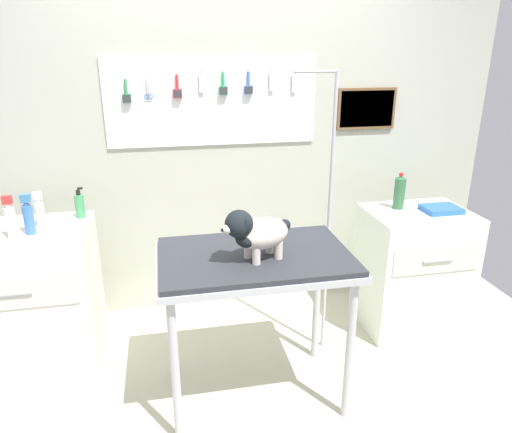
{
  "coord_description": "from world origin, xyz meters",
  "views": [
    {
      "loc": [
        -0.45,
        -2.01,
        1.88
      ],
      "look_at": [
        -0.0,
        0.19,
        1.07
      ],
      "focal_mm": 32.86,
      "sensor_mm": 36.0,
      "label": 1
    }
  ],
  "objects_px": {
    "conditioner_bottle": "(11,220)",
    "soda_bottle": "(399,192)",
    "grooming_arm": "(327,231)",
    "counter_left": "(28,301)",
    "dog": "(256,232)",
    "cabinet_right": "(413,269)",
    "grooming_table": "(255,269)"
  },
  "relations": [
    {
      "from": "grooming_arm",
      "to": "counter_left",
      "type": "height_order",
      "value": "grooming_arm"
    },
    {
      "from": "dog",
      "to": "grooming_table",
      "type": "bearing_deg",
      "value": 82.44
    },
    {
      "from": "grooming_table",
      "to": "dog",
      "type": "distance_m",
      "value": 0.25
    },
    {
      "from": "grooming_table",
      "to": "soda_bottle",
      "type": "relative_size",
      "value": 4.06
    },
    {
      "from": "dog",
      "to": "conditioner_bottle",
      "type": "distance_m",
      "value": 1.34
    },
    {
      "from": "grooming_table",
      "to": "grooming_arm",
      "type": "height_order",
      "value": "grooming_arm"
    },
    {
      "from": "grooming_arm",
      "to": "conditioner_bottle",
      "type": "height_order",
      "value": "grooming_arm"
    },
    {
      "from": "grooming_table",
      "to": "conditioner_bottle",
      "type": "distance_m",
      "value": 1.34
    },
    {
      "from": "counter_left",
      "to": "cabinet_right",
      "type": "bearing_deg",
      "value": -0.43
    },
    {
      "from": "dog",
      "to": "cabinet_right",
      "type": "bearing_deg",
      "value": 25.43
    },
    {
      "from": "grooming_arm",
      "to": "counter_left",
      "type": "bearing_deg",
      "value": 174.13
    },
    {
      "from": "grooming_arm",
      "to": "counter_left",
      "type": "distance_m",
      "value": 1.85
    },
    {
      "from": "grooming_arm",
      "to": "soda_bottle",
      "type": "relative_size",
      "value": 7.14
    },
    {
      "from": "conditioner_bottle",
      "to": "soda_bottle",
      "type": "height_order",
      "value": "conditioner_bottle"
    },
    {
      "from": "soda_bottle",
      "to": "counter_left",
      "type": "bearing_deg",
      "value": -178.13
    },
    {
      "from": "conditioner_bottle",
      "to": "grooming_arm",
      "type": "bearing_deg",
      "value": -1.96
    },
    {
      "from": "grooming_arm",
      "to": "conditioner_bottle",
      "type": "relative_size",
      "value": 7.24
    },
    {
      "from": "dog",
      "to": "cabinet_right",
      "type": "height_order",
      "value": "dog"
    },
    {
      "from": "grooming_table",
      "to": "soda_bottle",
      "type": "height_order",
      "value": "soda_bottle"
    },
    {
      "from": "cabinet_right",
      "to": "counter_left",
      "type": "bearing_deg",
      "value": 179.57
    },
    {
      "from": "grooming_table",
      "to": "cabinet_right",
      "type": "bearing_deg",
      "value": 22.66
    },
    {
      "from": "dog",
      "to": "counter_left",
      "type": "height_order",
      "value": "dog"
    },
    {
      "from": "grooming_table",
      "to": "dog",
      "type": "height_order",
      "value": "dog"
    },
    {
      "from": "counter_left",
      "to": "conditioner_bottle",
      "type": "height_order",
      "value": "conditioner_bottle"
    },
    {
      "from": "dog",
      "to": "soda_bottle",
      "type": "height_order",
      "value": "dog"
    },
    {
      "from": "counter_left",
      "to": "soda_bottle",
      "type": "bearing_deg",
      "value": 1.87
    },
    {
      "from": "conditioner_bottle",
      "to": "soda_bottle",
      "type": "distance_m",
      "value": 2.38
    },
    {
      "from": "conditioner_bottle",
      "to": "grooming_table",
      "type": "bearing_deg",
      "value": -17.93
    },
    {
      "from": "counter_left",
      "to": "soda_bottle",
      "type": "relative_size",
      "value": 3.64
    },
    {
      "from": "cabinet_right",
      "to": "soda_bottle",
      "type": "relative_size",
      "value": 3.42
    },
    {
      "from": "conditioner_bottle",
      "to": "cabinet_right",
      "type": "bearing_deg",
      "value": 2.44
    },
    {
      "from": "grooming_table",
      "to": "dog",
      "type": "xyz_separation_m",
      "value": [
        -0.01,
        -0.08,
        0.24
      ]
    }
  ]
}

